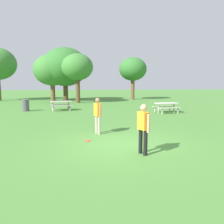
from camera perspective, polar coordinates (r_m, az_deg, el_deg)
ground_plane at (r=8.53m, az=2.60°, el=-8.35°), size 120.00×120.00×0.00m
person_thrower at (r=7.31m, az=7.94°, el=-3.53°), size 0.35×0.57×1.64m
person_catcher at (r=10.15m, az=-3.65°, el=-0.34°), size 0.35×0.57×1.64m
frisbee at (r=9.10m, az=-6.22°, el=-7.28°), size 0.24×0.24×0.03m
picnic_table_near at (r=17.67m, az=13.63°, el=1.62°), size 1.92×1.69×0.77m
picnic_table_far at (r=19.06m, az=-12.84°, el=2.06°), size 1.96×1.74×0.77m
trash_can_beside_table at (r=19.47m, az=-21.10°, el=1.62°), size 0.59×0.59×0.96m
tree_broad_center at (r=29.21m, az=-14.96°, el=10.24°), size 4.55×4.55×5.76m
tree_far_right at (r=29.07m, az=-11.83°, el=11.12°), size 5.61×5.61×6.60m
tree_slender_mid at (r=25.86m, az=-8.79°, el=11.12°), size 3.51×3.51×5.50m
tree_back_left at (r=30.52m, az=5.32°, el=10.72°), size 3.64×3.64×5.60m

